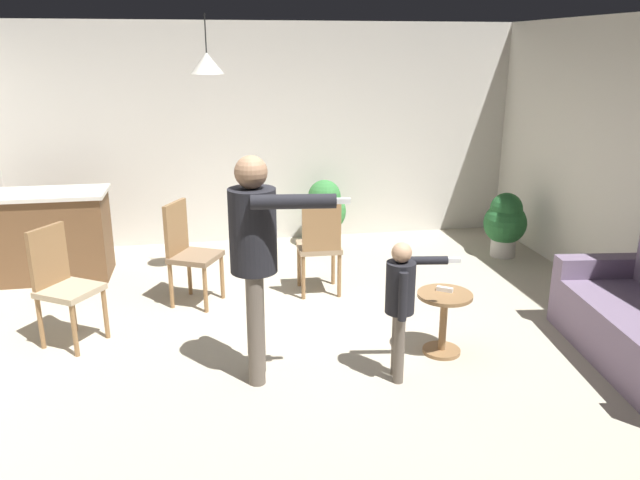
% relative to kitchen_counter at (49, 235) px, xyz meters
% --- Properties ---
extents(ground, '(7.68, 7.68, 0.00)m').
position_rel_kitchen_counter_xyz_m(ground, '(2.45, -2.14, -0.48)').
color(ground, '#B2A893').
extents(wall_back, '(6.40, 0.10, 2.70)m').
position_rel_kitchen_counter_xyz_m(wall_back, '(2.45, 1.06, 0.87)').
color(wall_back, beige).
rests_on(wall_back, ground).
extents(kitchen_counter, '(1.26, 0.66, 0.95)m').
position_rel_kitchen_counter_xyz_m(kitchen_counter, '(0.00, 0.00, 0.00)').
color(kitchen_counter, brown).
rests_on(kitchen_counter, ground).
extents(side_table_by_couch, '(0.44, 0.44, 0.52)m').
position_rel_kitchen_counter_xyz_m(side_table_by_couch, '(3.51, -2.41, -0.15)').
color(side_table_by_couch, olive).
rests_on(side_table_by_couch, ground).
extents(person_adult, '(0.81, 0.55, 1.69)m').
position_rel_kitchen_counter_xyz_m(person_adult, '(2.01, -2.54, 0.57)').
color(person_adult, '#60564C').
rests_on(person_adult, ground).
extents(person_child, '(0.58, 0.31, 1.07)m').
position_rel_kitchen_counter_xyz_m(person_child, '(3.04, -2.74, 0.19)').
color(person_child, '#60564C').
rests_on(person_child, ground).
extents(dining_chair_by_counter, '(0.43, 0.43, 1.00)m').
position_rel_kitchen_counter_xyz_m(dining_chair_by_counter, '(2.76, -0.98, 0.07)').
color(dining_chair_by_counter, olive).
rests_on(dining_chair_by_counter, ground).
extents(dining_chair_near_wall, '(0.58, 0.58, 1.00)m').
position_rel_kitchen_counter_xyz_m(dining_chair_near_wall, '(0.47, -1.65, 0.07)').
color(dining_chair_near_wall, olive).
rests_on(dining_chair_near_wall, ground).
extents(dining_chair_centre_back, '(0.57, 0.57, 1.00)m').
position_rel_kitchen_counter_xyz_m(dining_chair_centre_back, '(1.48, -0.96, 0.07)').
color(dining_chair_centre_back, olive).
rests_on(dining_chair_centre_back, ground).
extents(potted_plant_corner, '(0.50, 0.50, 0.77)m').
position_rel_kitchen_counter_xyz_m(potted_plant_corner, '(5.13, -0.19, -0.05)').
color(potted_plant_corner, '#B7B2AD').
rests_on(potted_plant_corner, ground).
extents(potted_plant_by_wall, '(0.54, 0.54, 0.83)m').
position_rel_kitchen_counter_xyz_m(potted_plant_by_wall, '(3.11, 0.63, -0.02)').
color(potted_plant_by_wall, brown).
rests_on(potted_plant_by_wall, ground).
extents(spare_remote_on_table, '(0.13, 0.10, 0.04)m').
position_rel_kitchen_counter_xyz_m(spare_remote_on_table, '(3.53, -2.36, 0.06)').
color(spare_remote_on_table, white).
rests_on(spare_remote_on_table, side_table_by_couch).
extents(ceiling_light_pendant, '(0.32, 0.32, 0.55)m').
position_rel_kitchen_counter_xyz_m(ceiling_light_pendant, '(1.75, -0.51, 1.77)').
color(ceiling_light_pendant, silver).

